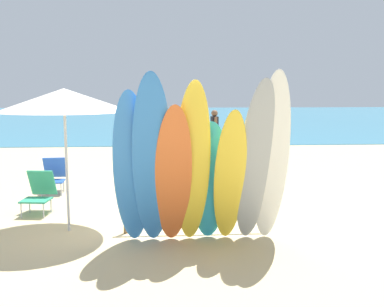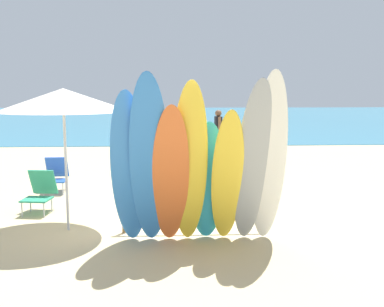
{
  "view_description": "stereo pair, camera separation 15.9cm",
  "coord_description": "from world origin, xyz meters",
  "px_view_note": "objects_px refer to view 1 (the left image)",
  "views": [
    {
      "loc": [
        -0.59,
        -7.23,
        2.35
      ],
      "look_at": [
        0.0,
        1.31,
        1.13
      ],
      "focal_mm": 42.19,
      "sensor_mm": 36.0,
      "label": 1
    },
    {
      "loc": [
        -0.43,
        -7.24,
        2.35
      ],
      "look_at": [
        0.0,
        1.31,
        1.13
      ],
      "focal_mm": 42.19,
      "sensor_mm": 36.0,
      "label": 2
    }
  ],
  "objects_px": {
    "surfboard_yellow_3": "(192,166)",
    "surfboard_white_7": "(271,161)",
    "surfboard_yellow_5": "(230,178)",
    "beachgoer_midbeach": "(183,141)",
    "beachgoer_strolling": "(244,152)",
    "beach_umbrella": "(64,100)",
    "beachgoer_photographing": "(195,149)",
    "surfboard_orange_2": "(173,177)",
    "beach_chair_red": "(39,191)",
    "beach_chair_blue": "(54,174)",
    "surfboard_rack": "(197,202)",
    "surfboard_teal_4": "(210,182)",
    "beachgoer_near_rack": "(157,148)",
    "beachgoer_by_water": "(214,130)",
    "surfboard_blue_1": "(152,163)",
    "surfboard_grey_6": "(255,165)",
    "surfboard_blue_0": "(132,170)"
  },
  "relations": [
    {
      "from": "beach_chair_red",
      "to": "surfboard_orange_2",
      "type": "bearing_deg",
      "value": -33.36
    },
    {
      "from": "beachgoer_photographing",
      "to": "beach_umbrella",
      "type": "height_order",
      "value": "beach_umbrella"
    },
    {
      "from": "surfboard_grey_6",
      "to": "beach_chair_red",
      "type": "relative_size",
      "value": 3.29
    },
    {
      "from": "surfboard_teal_4",
      "to": "surfboard_grey_6",
      "type": "relative_size",
      "value": 0.74
    },
    {
      "from": "surfboard_rack",
      "to": "beachgoer_near_rack",
      "type": "bearing_deg",
      "value": 99.34
    },
    {
      "from": "surfboard_yellow_3",
      "to": "surfboard_grey_6",
      "type": "distance_m",
      "value": 0.91
    },
    {
      "from": "surfboard_orange_2",
      "to": "surfboard_yellow_3",
      "type": "xyz_separation_m",
      "value": [
        0.28,
        0.01,
        0.16
      ]
    },
    {
      "from": "surfboard_teal_4",
      "to": "beachgoer_photographing",
      "type": "relative_size",
      "value": 1.15
    },
    {
      "from": "surfboard_blue_1",
      "to": "surfboard_yellow_5",
      "type": "distance_m",
      "value": 1.17
    },
    {
      "from": "surfboard_yellow_5",
      "to": "surfboard_blue_0",
      "type": "bearing_deg",
      "value": 179.23
    },
    {
      "from": "surfboard_grey_6",
      "to": "beachgoer_midbeach",
      "type": "bearing_deg",
      "value": 94.98
    },
    {
      "from": "surfboard_orange_2",
      "to": "beachgoer_midbeach",
      "type": "distance_m",
      "value": 5.74
    },
    {
      "from": "beachgoer_near_rack",
      "to": "beachgoer_midbeach",
      "type": "bearing_deg",
      "value": 136.88
    },
    {
      "from": "beach_chair_blue",
      "to": "surfboard_rack",
      "type": "bearing_deg",
      "value": -48.73
    },
    {
      "from": "beach_umbrella",
      "to": "surfboard_rack",
      "type": "bearing_deg",
      "value": -5.36
    },
    {
      "from": "surfboard_blue_0",
      "to": "surfboard_orange_2",
      "type": "relative_size",
      "value": 1.07
    },
    {
      "from": "beachgoer_strolling",
      "to": "beach_umbrella",
      "type": "distance_m",
      "value": 4.8
    },
    {
      "from": "beachgoer_strolling",
      "to": "beachgoer_by_water",
      "type": "relative_size",
      "value": 0.93
    },
    {
      "from": "surfboard_yellow_3",
      "to": "surfboard_grey_6",
      "type": "bearing_deg",
      "value": -6.35
    },
    {
      "from": "beachgoer_by_water",
      "to": "beach_chair_red",
      "type": "distance_m",
      "value": 8.12
    },
    {
      "from": "surfboard_blue_0",
      "to": "beachgoer_midbeach",
      "type": "xyz_separation_m",
      "value": [
        1.04,
        5.67,
        -0.23
      ]
    },
    {
      "from": "beachgoer_strolling",
      "to": "beachgoer_photographing",
      "type": "distance_m",
      "value": 1.2
    },
    {
      "from": "surfboard_white_7",
      "to": "beach_umbrella",
      "type": "xyz_separation_m",
      "value": [
        -3.15,
        1.05,
        0.86
      ]
    },
    {
      "from": "surfboard_yellow_3",
      "to": "surfboard_white_7",
      "type": "xyz_separation_m",
      "value": [
        1.15,
        -0.09,
        0.07
      ]
    },
    {
      "from": "surfboard_grey_6",
      "to": "beachgoer_by_water",
      "type": "bearing_deg",
      "value": 84.46
    },
    {
      "from": "surfboard_blue_0",
      "to": "beachgoer_near_rack",
      "type": "xyz_separation_m",
      "value": [
        0.33,
        4.92,
        -0.31
      ]
    },
    {
      "from": "beachgoer_midbeach",
      "to": "beach_chair_blue",
      "type": "relative_size",
      "value": 2.06
    },
    {
      "from": "surfboard_white_7",
      "to": "surfboard_grey_6",
      "type": "bearing_deg",
      "value": -177.39
    },
    {
      "from": "beach_chair_blue",
      "to": "beach_umbrella",
      "type": "relative_size",
      "value": 0.34
    },
    {
      "from": "surfboard_grey_6",
      "to": "surfboard_white_7",
      "type": "distance_m",
      "value": 0.24
    },
    {
      "from": "surfboard_orange_2",
      "to": "surfboard_yellow_5",
      "type": "relative_size",
      "value": 1.02
    },
    {
      "from": "surfboard_teal_4",
      "to": "beach_chair_red",
      "type": "xyz_separation_m",
      "value": [
        -3.06,
        1.95,
        -0.53
      ]
    },
    {
      "from": "surfboard_yellow_5",
      "to": "beachgoer_by_water",
      "type": "distance_m",
      "value": 9.1
    },
    {
      "from": "beach_chair_red",
      "to": "beach_chair_blue",
      "type": "height_order",
      "value": "beach_chair_red"
    },
    {
      "from": "surfboard_blue_0",
      "to": "surfboard_blue_1",
      "type": "bearing_deg",
      "value": -20.07
    },
    {
      "from": "beach_chair_red",
      "to": "surfboard_blue_1",
      "type": "bearing_deg",
      "value": -37.86
    },
    {
      "from": "beach_chair_red",
      "to": "surfboard_teal_4",
      "type": "bearing_deg",
      "value": -25.43
    },
    {
      "from": "surfboard_orange_2",
      "to": "beachgoer_near_rack",
      "type": "relative_size",
      "value": 1.54
    },
    {
      "from": "beach_umbrella",
      "to": "beachgoer_strolling",
      "type": "bearing_deg",
      "value": 40.47
    },
    {
      "from": "surfboard_blue_0",
      "to": "beachgoer_strolling",
      "type": "height_order",
      "value": "surfboard_blue_0"
    },
    {
      "from": "surfboard_teal_4",
      "to": "beach_umbrella",
      "type": "relative_size",
      "value": 0.85
    },
    {
      "from": "beachgoer_near_rack",
      "to": "beach_chair_red",
      "type": "height_order",
      "value": "beachgoer_near_rack"
    },
    {
      "from": "beachgoer_photographing",
      "to": "surfboard_yellow_5",
      "type": "bearing_deg",
      "value": -96.98
    },
    {
      "from": "beach_chair_red",
      "to": "beach_chair_blue",
      "type": "distance_m",
      "value": 1.77
    },
    {
      "from": "surfboard_rack",
      "to": "beachgoer_by_water",
      "type": "bearing_deg",
      "value": 81.35
    },
    {
      "from": "surfboard_teal_4",
      "to": "beachgoer_midbeach",
      "type": "xyz_separation_m",
      "value": [
        -0.12,
        5.54,
        -0.0
      ]
    },
    {
      "from": "surfboard_yellow_5",
      "to": "beachgoer_midbeach",
      "type": "xyz_separation_m",
      "value": [
        -0.4,
        5.72,
        -0.1
      ]
    },
    {
      "from": "beachgoer_midbeach",
      "to": "beachgoer_photographing",
      "type": "xyz_separation_m",
      "value": [
        0.18,
        -1.96,
        0.05
      ]
    },
    {
      "from": "beach_chair_red",
      "to": "surfboard_white_7",
      "type": "bearing_deg",
      "value": -22.23
    },
    {
      "from": "surfboard_rack",
      "to": "beachgoer_strolling",
      "type": "bearing_deg",
      "value": 66.83
    }
  ]
}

